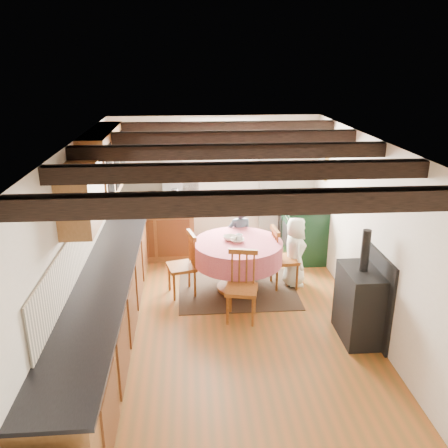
{
  "coord_description": "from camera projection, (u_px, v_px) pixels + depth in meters",
  "views": [
    {
      "loc": [
        -0.47,
        -5.24,
        3.31
      ],
      "look_at": [
        0.0,
        0.8,
        1.15
      ],
      "focal_mm": 37.44,
      "sensor_mm": 36.0,
      "label": 1
    }
  ],
  "objects": [
    {
      "name": "floor",
      "position": [
        229.0,
        328.0,
        6.07
      ],
      "size": [
        3.6,
        5.5,
        0.0
      ],
      "primitive_type": "cube",
      "color": "#98501E",
      "rests_on": "ground"
    },
    {
      "name": "ceiling",
      "position": [
        230.0,
        143.0,
        5.26
      ],
      "size": [
        3.6,
        5.5,
        0.0
      ],
      "primitive_type": "cube",
      "color": "white",
      "rests_on": "ground"
    },
    {
      "name": "wall_back",
      "position": [
        215.0,
        185.0,
        8.25
      ],
      "size": [
        3.6,
        0.0,
        2.4
      ],
      "primitive_type": "cube",
      "color": "silver",
      "rests_on": "ground"
    },
    {
      "name": "wall_front",
      "position": [
        266.0,
        396.0,
        3.08
      ],
      "size": [
        3.6,
        0.0,
        2.4
      ],
      "primitive_type": "cube",
      "color": "silver",
      "rests_on": "ground"
    },
    {
      "name": "wall_left",
      "position": [
        78.0,
        246.0,
        5.54
      ],
      "size": [
        0.0,
        5.5,
        2.4
      ],
      "primitive_type": "cube",
      "color": "silver",
      "rests_on": "ground"
    },
    {
      "name": "wall_right",
      "position": [
        373.0,
        238.0,
        5.8
      ],
      "size": [
        0.0,
        5.5,
        2.4
      ],
      "primitive_type": "cube",
      "color": "silver",
      "rests_on": "ground"
    },
    {
      "name": "beam_a",
      "position": [
        254.0,
        202.0,
        3.42
      ],
      "size": [
        3.6,
        0.16,
        0.16
      ],
      "primitive_type": "cube",
      "color": "black",
      "rests_on": "ceiling"
    },
    {
      "name": "beam_b",
      "position": [
        239.0,
        171.0,
        4.36
      ],
      "size": [
        3.6,
        0.16,
        0.16
      ],
      "primitive_type": "cube",
      "color": "black",
      "rests_on": "ceiling"
    },
    {
      "name": "beam_c",
      "position": [
        229.0,
        151.0,
        5.3
      ],
      "size": [
        3.6,
        0.16,
        0.16
      ],
      "primitive_type": "cube",
      "color": "black",
      "rests_on": "ceiling"
    },
    {
      "name": "beam_d",
      "position": [
        223.0,
        137.0,
        6.23
      ],
      "size": [
        3.6,
        0.16,
        0.16
      ],
      "primitive_type": "cube",
      "color": "black",
      "rests_on": "ceiling"
    },
    {
      "name": "beam_e",
      "position": [
        218.0,
        127.0,
        7.17
      ],
      "size": [
        3.6,
        0.16,
        0.16
      ],
      "primitive_type": "cube",
      "color": "black",
      "rests_on": "ceiling"
    },
    {
      "name": "splash_left",
      "position": [
        85.0,
        237.0,
        5.82
      ],
      "size": [
        0.02,
        4.5,
        0.55
      ],
      "primitive_type": "cube",
      "color": "beige",
      "rests_on": "wall_left"
    },
    {
      "name": "splash_back",
      "position": [
        158.0,
        186.0,
        8.16
      ],
      "size": [
        1.4,
        0.02,
        0.55
      ],
      "primitive_type": "cube",
      "color": "beige",
      "rests_on": "wall_back"
    },
    {
      "name": "base_cabinet_left",
      "position": [
        109.0,
        302.0,
        5.81
      ],
      "size": [
        0.6,
        5.3,
        0.88
      ],
      "primitive_type": "cube",
      "color": "brown",
      "rests_on": "floor"
    },
    {
      "name": "base_cabinet_back",
      "position": [
        157.0,
        232.0,
        8.15
      ],
      "size": [
        1.3,
        0.6,
        0.88
      ],
      "primitive_type": "cube",
      "color": "brown",
      "rests_on": "floor"
    },
    {
      "name": "worktop_left",
      "position": [
        108.0,
        269.0,
        5.66
      ],
      "size": [
        0.64,
        5.3,
        0.04
      ],
      "primitive_type": "cube",
      "color": "black",
      "rests_on": "base_cabinet_left"
    },
    {
      "name": "worktop_back",
      "position": [
        155.0,
        208.0,
        7.97
      ],
      "size": [
        1.3,
        0.64,
        0.04
      ],
      "primitive_type": "cube",
      "color": "black",
      "rests_on": "base_cabinet_back"
    },
    {
      "name": "wall_cabinet_glass",
      "position": [
        104.0,
        163.0,
        6.42
      ],
      "size": [
        0.34,
        1.8,
        0.9
      ],
      "primitive_type": "cube",
      "color": "brown",
      "rests_on": "wall_left"
    },
    {
      "name": "wall_cabinet_solid",
      "position": [
        81.0,
        197.0,
        5.03
      ],
      "size": [
        0.34,
        0.9,
        0.7
      ],
      "primitive_type": "cube",
      "color": "brown",
      "rests_on": "wall_left"
    },
    {
      "name": "window_frame",
      "position": [
        221.0,
        162.0,
        8.11
      ],
      "size": [
        1.34,
        0.03,
        1.54
      ],
      "primitive_type": "cube",
      "color": "white",
      "rests_on": "wall_back"
    },
    {
      "name": "window_pane",
      "position": [
        221.0,
        162.0,
        8.11
      ],
      "size": [
        1.2,
        0.01,
        1.4
      ],
      "primitive_type": "cube",
      "color": "white",
      "rests_on": "wall_back"
    },
    {
      "name": "curtain_left",
      "position": [
        173.0,
        192.0,
        8.13
      ],
      "size": [
        0.35,
        0.1,
        2.1
      ],
      "primitive_type": "cube",
      "color": "#B6B6B6",
      "rests_on": "wall_back"
    },
    {
      "name": "curtain_right",
      "position": [
        269.0,
        190.0,
        8.26
      ],
      "size": [
        0.35,
        0.1,
        2.1
      ],
      "primitive_type": "cube",
      "color": "#B6B6B6",
      "rests_on": "wall_back"
    },
    {
      "name": "curtain_rod",
      "position": [
        221.0,
        128.0,
        7.83
      ],
      "size": [
        2.0,
        0.03,
        0.03
      ],
      "primitive_type": "cylinder",
      "rotation": [
        0.0,
        1.57,
        0.0
      ],
      "color": "black",
      "rests_on": "wall_back"
    },
    {
      "name": "wall_picture",
      "position": [
        323.0,
        160.0,
        7.79
      ],
      "size": [
        0.04,
        0.5,
        0.6
      ],
      "primitive_type": "cube",
      "color": "gold",
      "rests_on": "wall_right"
    },
    {
      "name": "wall_plate",
      "position": [
        275.0,
        156.0,
        8.13
      ],
      "size": [
        0.3,
        0.02,
        0.3
      ],
      "primitive_type": "cylinder",
      "rotation": [
        1.57,
        0.0,
        0.0
      ],
      "color": "silver",
      "rests_on": "wall_back"
    },
    {
      "name": "rug",
      "position": [
        238.0,
        290.0,
        7.05
      ],
      "size": [
        1.76,
        1.37,
        0.01
      ],
      "primitive_type": "cube",
      "color": "#2F2117",
      "rests_on": "floor"
    },
    {
      "name": "dining_table",
      "position": [
        238.0,
        266.0,
        6.92
      ],
      "size": [
        1.3,
        1.3,
        0.79
      ],
      "primitive_type": null,
      "color": "#C46666",
      "rests_on": "floor"
    },
    {
      "name": "chair_near",
      "position": [
        242.0,
        287.0,
        6.11
      ],
      "size": [
        0.49,
        0.5,
        0.95
      ],
      "primitive_type": null,
      "rotation": [
        0.0,
        0.0,
        -0.21
      ],
      "color": "brown",
      "rests_on": "floor"
    },
    {
      "name": "chair_left",
      "position": [
        181.0,
        264.0,
        6.79
      ],
      "size": [
        0.51,
        0.5,
        0.95
      ],
      "primitive_type": null,
      "rotation": [
        0.0,
        0.0,
        -1.32
      ],
      "color": "brown",
      "rests_on": "floor"
    },
    {
      "name": "chair_right",
      "position": [
        285.0,
        257.0,
        7.03
      ],
      "size": [
        0.46,
        0.44,
        0.96
      ],
      "primitive_type": null,
      "rotation": [
        0.0,
        0.0,
        1.65
      ],
      "color": "brown",
      "rests_on": "floor"
    },
    {
      "name": "aga_range",
      "position": [
        301.0,
        229.0,
        8.14
      ],
      "size": [
        0.69,
        1.06,
        0.98
      ],
      "primitive_type": null,
      "color": "black",
      "rests_on": "floor"
    },
    {
      "name": "cast_iron_stove",
      "position": [
        361.0,
        286.0,
        5.64
      ],
      "size": [
        0.43,
        0.72,
        1.43
      ],
      "primitive_type": null,
      "color": "black",
      "rests_on": "floor"
    },
    {
      "name": "child_far",
      "position": [
        239.0,
        239.0,
        7.5
      ],
      "size": [
        0.47,
        0.37,
        1.14
      ],
      "primitive_type": "imported",
      "rotation": [
        0.0,
        0.0,
        3.4
      ],
      "color": "#374450",
      "rests_on": "floor"
    },
    {
      "name": "child_right",
      "position": [
        295.0,
        252.0,
        7.07
      ],
      "size": [
        0.36,
        0.54,
        1.08
      ],
      "primitive_type": "imported",
      "rotation": [
        0.0,
        0.0,
        1.55
      ],
      "color": "silver",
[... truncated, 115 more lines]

